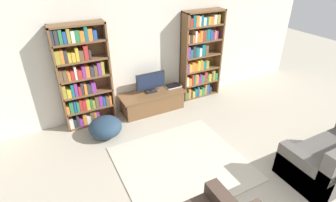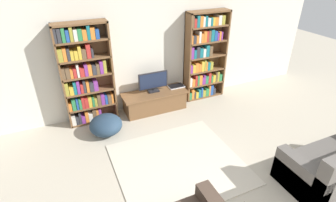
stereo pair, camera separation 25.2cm
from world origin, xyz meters
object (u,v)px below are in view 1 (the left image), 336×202
object	(u,v)px
couch_right_sofa	(336,159)
tv_stand	(152,101)
bookshelf_right	(199,56)
beanbag_ottoman	(105,127)
bookshelf_left	(82,78)
laptop	(173,86)
television	(151,82)

from	to	relation	value
couch_right_sofa	tv_stand	bearing A→B (deg)	119.04
bookshelf_right	beanbag_ottoman	world-z (taller)	bookshelf_right
bookshelf_left	laptop	size ratio (longest dim) A/B	5.80
television	laptop	xyz separation A→B (m)	(0.56, 0.01, -0.22)
bookshelf_left	tv_stand	distance (m)	1.60
beanbag_ottoman	tv_stand	bearing A→B (deg)	21.09
bookshelf_left	bookshelf_right	world-z (taller)	same
tv_stand	laptop	distance (m)	0.61
bookshelf_left	beanbag_ottoman	bearing A→B (deg)	-73.53
bookshelf_right	tv_stand	distance (m)	1.52
tv_stand	bookshelf_left	bearing A→B (deg)	173.97
television	beanbag_ottoman	bearing A→B (deg)	-156.40
bookshelf_right	beanbag_ottoman	distance (m)	2.69
television	bookshelf_right	bearing A→B (deg)	3.73
television	couch_right_sofa	world-z (taller)	television
bookshelf_right	couch_right_sofa	distance (m)	3.37
bookshelf_left	television	distance (m)	1.43
television	laptop	world-z (taller)	television
tv_stand	bookshelf_right	bearing A→B (deg)	6.45
tv_stand	television	bearing A→B (deg)	90.00
couch_right_sofa	beanbag_ottoman	size ratio (longest dim) A/B	2.55
couch_right_sofa	beanbag_ottoman	distance (m)	3.95
beanbag_ottoman	bookshelf_left	bearing A→B (deg)	106.47
laptop	couch_right_sofa	world-z (taller)	couch_right_sofa
laptop	bookshelf_right	bearing A→B (deg)	6.08
bookshelf_left	television	xyz separation A→B (m)	(1.38, -0.08, -0.35)
tv_stand	beanbag_ottoman	world-z (taller)	tv_stand
couch_right_sofa	beanbag_ottoman	bearing A→B (deg)	137.83
television	beanbag_ottoman	world-z (taller)	television
bookshelf_left	television	bearing A→B (deg)	-3.49
bookshelf_left	couch_right_sofa	world-z (taller)	bookshelf_left
bookshelf_right	tv_stand	bearing A→B (deg)	-173.55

